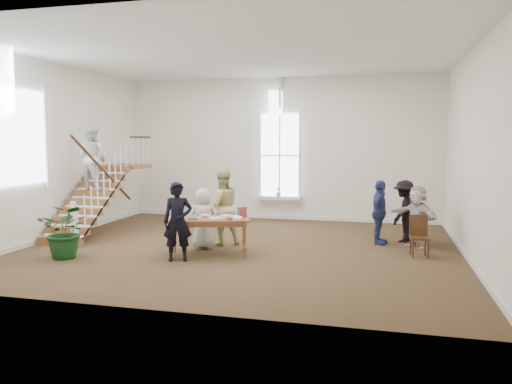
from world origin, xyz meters
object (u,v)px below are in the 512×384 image
(woman_cluster_a, at_px, (379,212))
(floor_plant, at_px, (66,231))
(woman_cluster_c, at_px, (417,217))
(police_officer, at_px, (178,222))
(person_yellow, at_px, (222,207))
(elderly_woman, at_px, (203,218))
(woman_cluster_b, at_px, (404,211))
(library_table, at_px, (209,222))
(side_chair, at_px, (419,234))

(woman_cluster_a, bearing_deg, floor_plant, 128.95)
(woman_cluster_c, bearing_deg, police_officer, -104.00)
(police_officer, bearing_deg, person_yellow, 56.72)
(elderly_woman, xyz_separation_m, floor_plant, (-2.54, -1.61, -0.13))
(police_officer, distance_m, elderly_woman, 1.26)
(woman_cluster_b, distance_m, woman_cluster_c, 0.70)
(library_table, relative_size, woman_cluster_c, 1.32)
(side_chair, bearing_deg, police_officer, -167.57)
(police_officer, relative_size, side_chair, 1.85)
(woman_cluster_b, distance_m, floor_plant, 7.98)
(woman_cluster_a, relative_size, side_chair, 1.74)
(police_officer, xyz_separation_m, woman_cluster_b, (4.69, 3.21, -0.06))
(floor_plant, bearing_deg, person_yellow, 36.64)
(elderly_woman, xyz_separation_m, person_yellow, (0.30, 0.50, 0.22))
(side_chair, bearing_deg, library_table, -173.34)
(woman_cluster_b, bearing_deg, side_chair, 33.22)
(elderly_woman, height_order, woman_cluster_b, woman_cluster_b)
(woman_cluster_b, xyz_separation_m, woman_cluster_c, (0.27, -0.65, -0.03))
(woman_cluster_a, relative_size, floor_plant, 1.34)
(woman_cluster_a, height_order, woman_cluster_b, woman_cluster_a)
(library_table, bearing_deg, floor_plant, -177.66)
(police_officer, distance_m, person_yellow, 1.80)
(person_yellow, relative_size, floor_plant, 1.58)
(woman_cluster_a, bearing_deg, side_chair, -128.27)
(woman_cluster_b, xyz_separation_m, side_chair, (0.26, -1.54, -0.28))
(library_table, bearing_deg, elderly_woman, 104.01)
(woman_cluster_b, bearing_deg, floor_plant, -39.75)
(woman_cluster_a, relative_size, woman_cluster_c, 1.06)
(person_yellow, bearing_deg, woman_cluster_c, 156.61)
(side_chair, bearing_deg, woman_cluster_a, 122.07)
(woman_cluster_b, bearing_deg, library_table, -35.12)
(person_yellow, relative_size, woman_cluster_c, 1.25)
(woman_cluster_b, height_order, side_chair, woman_cluster_b)
(person_yellow, relative_size, side_chair, 2.06)
(woman_cluster_b, bearing_deg, police_officer, -31.97)
(police_officer, distance_m, woman_cluster_a, 4.94)
(person_yellow, distance_m, floor_plant, 3.55)
(library_table, height_order, police_officer, police_officer)
(library_table, distance_m, woman_cluster_c, 4.89)
(person_yellow, distance_m, woman_cluster_c, 4.64)
(woman_cluster_c, distance_m, floor_plant, 7.96)
(person_yellow, height_order, floor_plant, person_yellow)
(police_officer, distance_m, side_chair, 5.24)
(library_table, distance_m, police_officer, 0.80)
(elderly_woman, relative_size, floor_plant, 1.21)
(woman_cluster_a, bearing_deg, woman_cluster_b, -39.74)
(woman_cluster_b, height_order, woman_cluster_c, woman_cluster_b)
(woman_cluster_a, bearing_deg, elderly_woman, 124.14)
(police_officer, relative_size, woman_cluster_c, 1.13)
(library_table, xyz_separation_m, floor_plant, (-2.90, -1.01, -0.16))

